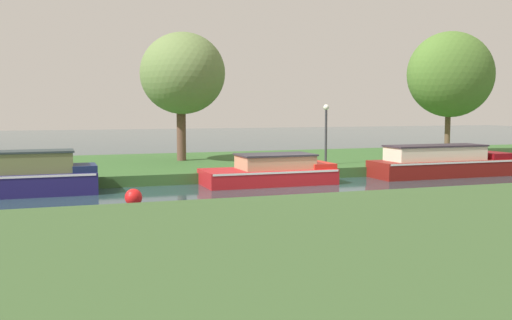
{
  "coord_description": "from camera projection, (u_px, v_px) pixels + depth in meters",
  "views": [
    {
      "loc": [
        -8.33,
        -18.86,
        2.78
      ],
      "look_at": [
        -1.28,
        1.2,
        0.9
      ],
      "focal_mm": 41.31,
      "sensor_mm": 36.0,
      "label": 1
    }
  ],
  "objects": [
    {
      "name": "red_cruiser",
      "position": [
        271.0,
        172.0,
        21.58
      ],
      "size": [
        4.8,
        2.09,
        1.11
      ],
      "color": "red",
      "rests_on": "ground_plane"
    },
    {
      "name": "navy_narrowboat",
      "position": [
        7.0,
        177.0,
        18.61
      ],
      "size": [
        5.82,
        1.58,
        1.43
      ],
      "color": "navy",
      "rests_on": "ground_plane"
    },
    {
      "name": "ground_plane",
      "position": [
        301.0,
        187.0,
        20.72
      ],
      "size": [
        120.0,
        120.0,
        0.0
      ],
      "primitive_type": "plane",
      "color": "#263F46"
    },
    {
      "name": "willow_tree_centre",
      "position": [
        451.0,
        75.0,
        30.27
      ],
      "size": [
        4.79,
        3.55,
        6.3
      ],
      "color": "brown",
      "rests_on": "riverbank_far"
    },
    {
      "name": "riverbank_far",
      "position": [
        241.0,
        164.0,
        27.28
      ],
      "size": [
        72.0,
        10.0,
        0.4
      ],
      "primitive_type": "cube",
      "color": "#36602B",
      "rests_on": "ground_plane"
    },
    {
      "name": "channel_buoy",
      "position": [
        134.0,
        197.0,
        16.74
      ],
      "size": [
        0.49,
        0.49,
        0.49
      ],
      "primitive_type": "sphere",
      "color": "red",
      "rests_on": "ground_plane"
    },
    {
      "name": "lamp_post",
      "position": [
        326.0,
        126.0,
        24.75
      ],
      "size": [
        0.24,
        0.24,
        2.54
      ],
      "color": "#333338",
      "rests_on": "riverbank_far"
    },
    {
      "name": "maroon_barge",
      "position": [
        442.0,
        163.0,
        24.04
      ],
      "size": [
        6.1,
        1.8,
        1.29
      ],
      "color": "maroon",
      "rests_on": "ground_plane"
    },
    {
      "name": "willow_tree_left",
      "position": [
        182.0,
        74.0,
        26.14
      ],
      "size": [
        3.73,
        4.6,
        5.73
      ],
      "color": "brown",
      "rests_on": "riverbank_far"
    },
    {
      "name": "riverbank_near",
      "position": [
        476.0,
        232.0,
        12.24
      ],
      "size": [
        72.0,
        10.0,
        0.4
      ],
      "primitive_type": "cube",
      "color": "#39562C",
      "rests_on": "ground_plane"
    },
    {
      "name": "mooring_post_near",
      "position": [
        427.0,
        158.0,
        25.19
      ],
      "size": [
        0.17,
        0.17,
        0.51
      ],
      "primitive_type": "cylinder",
      "color": "#483628",
      "rests_on": "riverbank_far"
    }
  ]
}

